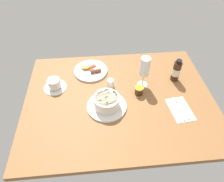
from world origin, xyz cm
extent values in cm
cube|color=brown|center=(0.00, 0.00, -1.50)|extent=(110.00, 84.00, 3.00)
cylinder|color=silver|center=(-7.81, -6.41, 0.60)|extent=(22.17, 22.17, 1.20)
cylinder|color=silver|center=(-7.81, -6.41, 4.66)|extent=(14.30, 14.30, 6.91)
cylinder|color=beige|center=(-7.81, -6.41, 7.31)|extent=(12.30, 12.30, 1.60)
sphere|color=#72AD53|center=(-7.91, -10.08, 8.21)|extent=(0.94, 0.94, 0.94)
sphere|color=#72AD53|center=(-8.13, -6.30, 8.21)|extent=(1.15, 1.15, 1.15)
sphere|color=#72AD53|center=(-7.49, -5.80, 8.21)|extent=(0.91, 0.91, 0.91)
sphere|color=#72AD53|center=(-6.43, -3.08, 8.21)|extent=(1.02, 1.02, 1.02)
sphere|color=#72AD53|center=(-11.48, -8.11, 8.21)|extent=(1.32, 1.32, 1.32)
cube|color=silver|center=(32.73, -12.01, 0.15)|extent=(13.10, 18.56, 0.30)
cube|color=silver|center=(31.53, -13.01, 0.55)|extent=(2.76, 14.05, 0.50)
cube|color=silver|center=(31.53, -5.21, 0.55)|extent=(2.59, 3.82, 0.40)
cube|color=silver|center=(34.33, -13.01, 0.55)|extent=(2.45, 13.03, 0.50)
ellipsoid|color=silver|center=(34.33, -6.01, 0.60)|extent=(2.40, 4.00, 0.60)
cylinder|color=silver|center=(-38.19, 11.75, 0.45)|extent=(13.83, 13.83, 0.90)
cylinder|color=silver|center=(-38.19, 11.75, 3.72)|extent=(7.42, 7.42, 5.64)
cylinder|color=#372414|center=(-38.19, 11.75, 6.04)|extent=(6.31, 6.31, 1.00)
torus|color=silver|center=(-41.05, 15.49, 4.00)|extent=(2.82, 3.35, 3.60)
cylinder|color=silver|center=(-4.22, 9.79, 2.66)|extent=(4.03, 4.03, 5.33)
cone|color=silver|center=(-4.68, 11.54, 4.69)|extent=(1.88, 2.33, 2.23)
cylinder|color=white|center=(15.66, 9.71, 0.20)|extent=(6.44, 6.44, 0.40)
cylinder|color=white|center=(15.66, 9.71, 4.47)|extent=(0.80, 0.80, 8.13)
cylinder|color=white|center=(15.66, 9.71, 14.34)|extent=(5.80, 5.80, 11.62)
cylinder|color=silver|center=(15.66, 9.71, 12.60)|extent=(4.75, 4.75, 6.97)
cylinder|color=#3D2918|center=(11.90, 2.28, 2.19)|extent=(4.81, 4.81, 4.39)
cylinder|color=yellow|center=(11.90, 2.28, 4.79)|extent=(5.05, 5.05, 0.80)
cylinder|color=#382314|center=(36.84, 12.67, 6.57)|extent=(4.93, 4.93, 13.14)
cylinder|color=silver|center=(36.84, 12.67, 6.31)|extent=(5.02, 5.02, 4.99)
cylinder|color=black|center=(36.84, 12.67, 14.13)|extent=(3.20, 3.20, 1.98)
cylinder|color=silver|center=(-16.18, 25.06, 0.70)|extent=(22.12, 22.12, 1.40)
cube|color=#963828|center=(-16.83, 27.11, 1.70)|extent=(9.02, 6.49, 0.60)
cube|color=#A83828|center=(-14.89, 24.11, 1.70)|extent=(8.86, 6.89, 0.60)
cylinder|color=brown|center=(-12.86, 22.29, 2.60)|extent=(7.31, 3.64, 2.20)
ellipsoid|color=#F2D859|center=(-19.49, 27.27, 2.40)|extent=(6.00, 4.80, 2.40)
camera|label=1|loc=(-11.63, -78.87, 87.81)|focal=32.38mm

